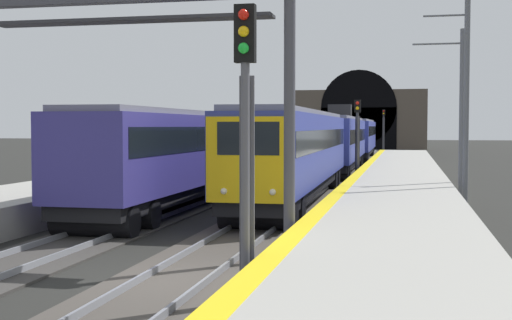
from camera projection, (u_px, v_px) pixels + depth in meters
name	position (u px, v px, depth m)	size (l,w,h in m)	color
ground_plane	(178.00, 283.00, 14.81)	(320.00, 320.00, 0.00)	black
platform_right	(386.00, 269.00, 13.85)	(112.00, 4.44, 1.00)	#9E9B93
platform_right_edge_strip	(288.00, 240.00, 14.25)	(112.00, 0.50, 0.01)	yellow
track_main_line	(178.00, 281.00, 14.80)	(160.00, 3.03, 0.21)	#423D38
train_main_approaching	(340.00, 141.00, 50.21)	(60.38, 3.00, 4.91)	navy
train_adjacent_platform	(277.00, 141.00, 50.11)	(62.71, 2.94, 4.87)	navy
railway_signal_near	(245.00, 126.00, 12.68)	(0.39, 0.38, 5.55)	#4C4C54
railway_signal_mid	(357.00, 134.00, 41.21)	(0.39, 0.38, 4.92)	#38383D
railway_signal_far	(384.00, 128.00, 86.83)	(0.39, 0.38, 5.45)	#38383D
overhead_signal_gantry	(129.00, 54.00, 17.74)	(0.70, 8.59, 6.85)	#3F3F47
tunnel_portal	(359.00, 119.00, 102.38)	(2.48, 19.60, 11.59)	#51473D
catenary_mast_near	(466.00, 104.00, 26.90)	(0.22, 1.77, 8.24)	#595B60
catenary_mast_far	(461.00, 115.00, 29.06)	(0.22, 2.16, 7.41)	#595B60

